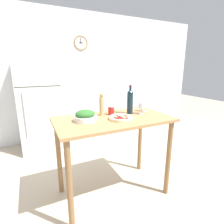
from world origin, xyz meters
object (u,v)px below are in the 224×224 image
(homemade_pizza, at_px, (121,118))
(salad_bowl, at_px, (85,116))
(wine_glass_near, at_px, (142,106))
(pepper_mill, at_px, (102,105))
(wine_glass_far, at_px, (145,104))
(wine_bottle, at_px, (130,101))
(refrigerator, at_px, (40,105))
(salt_canister, at_px, (111,110))

(homemade_pizza, bearing_deg, salad_bowl, 162.99)
(wine_glass_near, height_order, salad_bowl, wine_glass_near)
(pepper_mill, bearing_deg, wine_glass_far, -6.47)
(wine_bottle, height_order, salad_bowl, wine_bottle)
(wine_glass_near, bearing_deg, wine_glass_far, 37.67)
(refrigerator, bearing_deg, homemade_pizza, -68.19)
(salad_bowl, bearing_deg, pepper_mill, 28.43)
(refrigerator, bearing_deg, wine_glass_near, -58.26)
(pepper_mill, relative_size, salad_bowl, 1.10)
(wine_glass_near, height_order, salt_canister, wine_glass_near)
(pepper_mill, distance_m, homemade_pizza, 0.29)
(wine_glass_near, relative_size, pepper_mill, 0.52)
(wine_glass_far, bearing_deg, salt_canister, 174.96)
(salt_canister, bearing_deg, refrigerator, 114.04)
(salad_bowl, xyz_separation_m, salt_canister, (0.35, 0.11, 0.00))
(wine_bottle, bearing_deg, homemade_pizza, -141.51)
(wine_glass_far, bearing_deg, pepper_mill, 173.53)
(wine_bottle, xyz_separation_m, pepper_mill, (-0.33, 0.07, -0.03))
(refrigerator, distance_m, wine_bottle, 1.89)
(pepper_mill, bearing_deg, homemade_pizza, -62.86)
(refrigerator, relative_size, wine_glass_near, 12.10)
(salt_canister, bearing_deg, homemade_pizza, -86.11)
(wine_bottle, height_order, homemade_pizza, wine_bottle)
(wine_bottle, height_order, wine_glass_near, wine_bottle)
(salad_bowl, distance_m, salt_canister, 0.36)
(wine_glass_far, distance_m, salt_canister, 0.46)
(refrigerator, bearing_deg, wine_bottle, -60.23)
(refrigerator, height_order, wine_glass_far, refrigerator)
(refrigerator, bearing_deg, pepper_mill, -69.05)
(wine_bottle, distance_m, salad_bowl, 0.59)
(wine_glass_near, relative_size, salad_bowl, 0.58)
(wine_glass_far, relative_size, pepper_mill, 0.52)
(salad_bowl, height_order, salt_canister, salad_bowl)
(wine_bottle, relative_size, salad_bowl, 1.43)
(pepper_mill, distance_m, salt_canister, 0.13)
(salt_canister, bearing_deg, salad_bowl, -163.07)
(salad_bowl, bearing_deg, homemade_pizza, -17.01)
(wine_bottle, relative_size, homemade_pizza, 1.31)
(wine_bottle, height_order, pepper_mill, wine_bottle)
(pepper_mill, xyz_separation_m, salt_canister, (0.11, -0.02, -0.07))
(wine_glass_far, height_order, salad_bowl, wine_glass_far)
(wine_glass_far, bearing_deg, homemade_pizza, -157.98)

